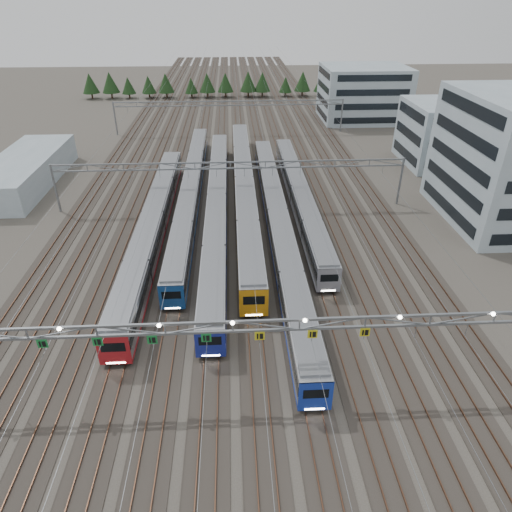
{
  "coord_description": "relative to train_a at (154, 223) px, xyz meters",
  "views": [
    {
      "loc": [
        0.34,
        -29.74,
        31.66
      ],
      "look_at": [
        2.91,
        17.89,
        3.5
      ],
      "focal_mm": 32.0,
      "sensor_mm": 36.0,
      "label": 1
    }
  ],
  "objects": [
    {
      "name": "train_d",
      "position": [
        13.5,
        13.11,
        0.03
      ],
      "size": [
        3.18,
        67.18,
        4.15
      ],
      "color": "black",
      "rests_on": "ground"
    },
    {
      "name": "gantry_near",
      "position": [
        11.2,
        -30.28,
        4.79
      ],
      "size": [
        56.36,
        0.61,
        8.08
      ],
      "color": "gray",
      "rests_on": "ground"
    },
    {
      "name": "train_e",
      "position": [
        18.0,
        0.42,
        -0.13
      ],
      "size": [
        2.94,
        67.97,
        3.83
      ],
      "color": "black",
      "rests_on": "ground"
    },
    {
      "name": "depot_bldg_north",
      "position": [
        47.51,
        67.02,
        4.61
      ],
      "size": [
        22.0,
        18.0,
        13.82
      ],
      "primitive_type": "cube",
      "color": "#92A4AE",
      "rests_on": "ground"
    },
    {
      "name": "west_shed",
      "position": [
        -26.61,
        22.51,
        0.23
      ],
      "size": [
        10.0,
        30.0,
        5.04
      ],
      "primitive_type": "cube",
      "color": "#92A4AE",
      "rests_on": "ground"
    },
    {
      "name": "ground",
      "position": [
        11.25,
        -30.16,
        -2.3
      ],
      "size": [
        400.0,
        400.0,
        0.0
      ],
      "primitive_type": "plane",
      "color": "#47423A",
      "rests_on": "ground"
    },
    {
      "name": "depot_bldg_mid",
      "position": [
        54.25,
        30.13,
        3.78
      ],
      "size": [
        14.0,
        16.0,
        12.15
      ],
      "primitive_type": "cube",
      "color": "#92A4AE",
      "rests_on": "ground"
    },
    {
      "name": "gantry_far",
      "position": [
        11.25,
        54.84,
        4.09
      ],
      "size": [
        56.36,
        0.36,
        8.0
      ],
      "color": "gray",
      "rests_on": "ground"
    },
    {
      "name": "train_f",
      "position": [
        22.5,
        9.59,
        -0.16
      ],
      "size": [
        2.89,
        51.65,
        3.76
      ],
      "color": "black",
      "rests_on": "ground"
    },
    {
      "name": "train_a",
      "position": [
        0.0,
        0.0,
        0.0
      ],
      "size": [
        3.13,
        54.22,
        4.09
      ],
      "color": "black",
      "rests_on": "ground"
    },
    {
      "name": "track_bed",
      "position": [
        11.25,
        69.84,
        -0.8
      ],
      "size": [
        54.0,
        260.0,
        5.42
      ],
      "color": "#2D2823",
      "rests_on": "ground"
    },
    {
      "name": "treeline",
      "position": [
        4.05,
        98.44,
        1.94
      ],
      "size": [
        81.2,
        5.6,
        7.02
      ],
      "color": "#332114",
      "rests_on": "ground"
    },
    {
      "name": "train_c",
      "position": [
        9.0,
        6.37,
        -0.09
      ],
      "size": [
        2.99,
        65.86,
        3.9
      ],
      "color": "black",
      "rests_on": "ground"
    },
    {
      "name": "train_b",
      "position": [
        4.5,
        13.15,
        -0.18
      ],
      "size": [
        2.87,
        63.66,
        3.73
      ],
      "color": "black",
      "rests_on": "ground"
    },
    {
      "name": "gantry_mid",
      "position": [
        11.25,
        9.84,
        4.09
      ],
      "size": [
        56.36,
        0.36,
        8.0
      ],
      "color": "gray",
      "rests_on": "ground"
    }
  ]
}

